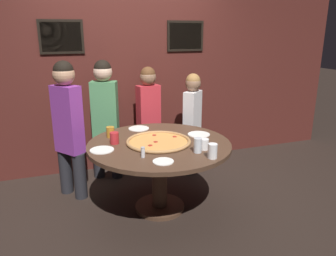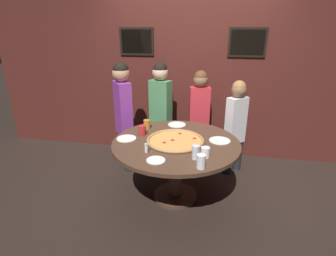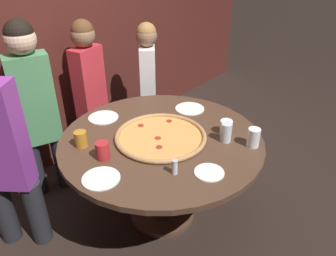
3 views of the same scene
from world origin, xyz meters
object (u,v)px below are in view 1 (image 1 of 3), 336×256
at_px(drink_cup_by_shaker, 213,151).
at_px(diner_centre_back, 68,122).
at_px(drink_cup_front_edge, 110,132).
at_px(giant_pizza, 159,142).
at_px(condiment_shaker, 143,152).
at_px(white_plate_left_side, 199,134).
at_px(diner_far_right, 105,113).
at_px(drink_cup_near_right, 204,144).
at_px(drink_cup_far_left, 114,138).
at_px(white_plate_right_side, 163,161).
at_px(white_plate_near_front, 102,150).
at_px(white_plate_beside_cup, 139,128).
at_px(diner_side_right, 149,113).
at_px(dining_table, 159,156).
at_px(drink_cup_centre_back, 198,145).
at_px(diner_side_left, 192,118).

height_order(drink_cup_by_shaker, diner_centre_back, diner_centre_back).
bearing_deg(drink_cup_front_edge, diner_centre_back, 145.70).
bearing_deg(giant_pizza, condiment_shaker, -127.67).
distance_m(drink_cup_by_shaker, drink_cup_front_edge, 1.16).
relative_size(white_plate_left_side, diner_far_right, 0.16).
relative_size(drink_cup_near_right, drink_cup_far_left, 0.88).
bearing_deg(white_plate_right_side, white_plate_near_front, 134.52).
bearing_deg(white_plate_left_side, giant_pizza, -167.82).
distance_m(white_plate_beside_cup, diner_side_right, 0.55).
bearing_deg(diner_far_right, white_plate_right_side, 121.30).
bearing_deg(diner_centre_back, condiment_shaker, 174.32).
relative_size(giant_pizza, diner_side_right, 0.47).
relative_size(dining_table, diner_side_right, 1.04).
height_order(drink_cup_front_edge, white_plate_beside_cup, drink_cup_front_edge).
height_order(drink_cup_centre_back, diner_centre_back, diner_centre_back).
distance_m(white_plate_near_front, white_plate_left_side, 1.07).
bearing_deg(white_plate_left_side, drink_cup_near_right, -108.68).
bearing_deg(diner_side_right, diner_centre_back, 10.76).
distance_m(giant_pizza, drink_cup_front_edge, 0.55).
relative_size(drink_cup_by_shaker, condiment_shaker, 1.37).
relative_size(white_plate_near_front, white_plate_right_side, 1.23).
height_order(drink_cup_front_edge, white_plate_near_front, drink_cup_front_edge).
bearing_deg(drink_cup_front_edge, drink_cup_near_right, -41.00).
distance_m(drink_cup_centre_back, diner_side_right, 1.40).
relative_size(drink_cup_near_right, diner_centre_back, 0.07).
distance_m(white_plate_beside_cup, diner_centre_back, 0.78).
bearing_deg(drink_cup_centre_back, diner_side_left, 68.48).
bearing_deg(white_plate_near_front, dining_table, 2.46).
relative_size(drink_cup_near_right, white_plate_near_front, 0.45).
xyz_separation_m(drink_cup_by_shaker, diner_centre_back, (-1.15, 1.18, 0.06)).
distance_m(giant_pizza, drink_cup_far_left, 0.44).
bearing_deg(white_plate_left_side, white_plate_near_front, -172.94).
relative_size(giant_pizza, drink_cup_far_left, 5.58).
xyz_separation_m(dining_table, drink_cup_centre_back, (0.25, -0.37, 0.22)).
bearing_deg(drink_cup_by_shaker, drink_cup_centre_back, 109.99).
distance_m(white_plate_beside_cup, diner_far_right, 0.54).
distance_m(giant_pizza, white_plate_right_side, 0.50).
relative_size(giant_pizza, white_plate_near_front, 2.87).
xyz_separation_m(drink_cup_by_shaker, condiment_shaker, (-0.57, 0.22, -0.02)).
bearing_deg(diner_centre_back, white_plate_beside_cup, -133.24).
xyz_separation_m(drink_cup_front_edge, diner_side_right, (0.62, 0.68, -0.01)).
height_order(dining_table, drink_cup_by_shaker, drink_cup_by_shaker).
height_order(dining_table, diner_far_right, diner_far_right).
bearing_deg(dining_table, white_plate_near_front, -177.54).
distance_m(white_plate_left_side, diner_far_right, 1.23).
relative_size(drink_cup_by_shaker, drink_cup_near_right, 1.29).
relative_size(drink_cup_near_right, drink_cup_front_edge, 0.92).
bearing_deg(dining_table, drink_cup_centre_back, -56.26).
xyz_separation_m(drink_cup_centre_back, drink_cup_front_edge, (-0.68, 0.72, -0.01)).
bearing_deg(white_plate_beside_cup, condiment_shaker, -102.35).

